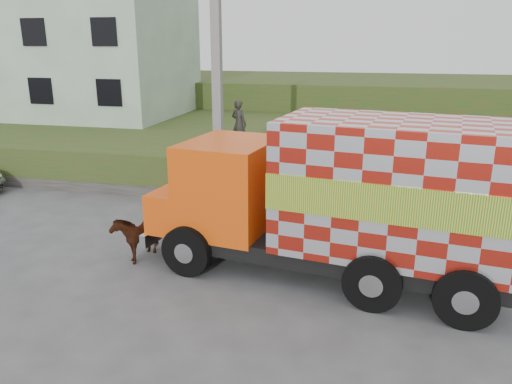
% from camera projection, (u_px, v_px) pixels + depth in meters
% --- Properties ---
extents(ground, '(120.00, 120.00, 0.00)m').
position_uv_depth(ground, '(204.00, 251.00, 13.23)').
color(ground, '#474749').
rests_on(ground, ground).
extents(embankment, '(40.00, 12.00, 1.50)m').
position_uv_depth(embankment, '(277.00, 147.00, 22.31)').
color(embankment, '#27521B').
rests_on(embankment, ground).
extents(embankment_far, '(40.00, 12.00, 3.00)m').
position_uv_depth(embankment_far, '(312.00, 100.00, 33.26)').
color(embankment_far, '#27521B').
rests_on(embankment_far, ground).
extents(retaining_strip, '(16.00, 0.50, 0.40)m').
position_uv_depth(retaining_strip, '(189.00, 193.00, 17.52)').
color(retaining_strip, '#595651').
rests_on(retaining_strip, ground).
extents(building, '(10.00, 8.00, 6.00)m').
position_uv_depth(building, '(86.00, 57.00, 26.46)').
color(building, beige).
rests_on(building, embankment).
extents(utility_pole, '(1.20, 0.30, 8.00)m').
position_uv_depth(utility_pole, '(217.00, 80.00, 16.54)').
color(utility_pole, gray).
rests_on(utility_pole, ground).
extents(cargo_truck, '(8.72, 3.96, 3.76)m').
position_uv_depth(cargo_truck, '(345.00, 198.00, 11.28)').
color(cargo_truck, black).
rests_on(cargo_truck, ground).
extents(cow, '(0.88, 1.52, 1.21)m').
position_uv_depth(cow, '(138.00, 234.00, 12.73)').
color(cow, black).
rests_on(cow, ground).
extents(pedestrian, '(0.75, 0.64, 1.76)m').
position_uv_depth(pedestrian, '(239.00, 124.00, 18.52)').
color(pedestrian, '#32302C').
rests_on(pedestrian, embankment).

